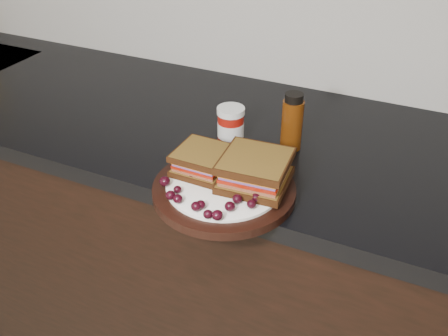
# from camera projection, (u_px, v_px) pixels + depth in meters

# --- Properties ---
(base_cabinets) EXTENTS (3.96, 0.58, 0.86)m
(base_cabinets) POSITION_uv_depth(u_px,v_px,m) (237.00, 271.00, 1.45)
(base_cabinets) COLOR black
(base_cabinets) RESTS_ON ground_plane
(countertop) EXTENTS (3.98, 0.60, 0.04)m
(countertop) POSITION_uv_depth(u_px,v_px,m) (240.00, 137.00, 1.21)
(countertop) COLOR black
(countertop) RESTS_ON base_cabinets
(plate) EXTENTS (0.28, 0.28, 0.02)m
(plate) POSITION_uv_depth(u_px,v_px,m) (224.00, 190.00, 0.97)
(plate) COLOR black
(plate) RESTS_ON countertop
(sandwich_left) EXTENTS (0.10, 0.10, 0.05)m
(sandwich_left) POSITION_uv_depth(u_px,v_px,m) (202.00, 161.00, 0.99)
(sandwich_left) COLOR brown
(sandwich_left) RESTS_ON plate
(sandwich_right) EXTENTS (0.14, 0.14, 0.06)m
(sandwich_right) POSITION_uv_depth(u_px,v_px,m) (255.00, 171.00, 0.95)
(sandwich_right) COLOR brown
(sandwich_right) RESTS_ON plate
(grape_0) EXTENTS (0.02, 0.02, 0.02)m
(grape_0) POSITION_uv_depth(u_px,v_px,m) (165.00, 181.00, 0.96)
(grape_0) COLOR black
(grape_0) RESTS_ON plate
(grape_1) EXTENTS (0.02, 0.02, 0.01)m
(grape_1) POSITION_uv_depth(u_px,v_px,m) (177.00, 189.00, 0.94)
(grape_1) COLOR black
(grape_1) RESTS_ON plate
(grape_2) EXTENTS (0.02, 0.02, 0.02)m
(grape_2) POSITION_uv_depth(u_px,v_px,m) (171.00, 195.00, 0.92)
(grape_2) COLOR black
(grape_2) RESTS_ON plate
(grape_3) EXTENTS (0.02, 0.02, 0.02)m
(grape_3) POSITION_uv_depth(u_px,v_px,m) (178.00, 199.00, 0.91)
(grape_3) COLOR black
(grape_3) RESTS_ON plate
(grape_4) EXTENTS (0.02, 0.02, 0.02)m
(grape_4) POSITION_uv_depth(u_px,v_px,m) (196.00, 206.00, 0.89)
(grape_4) COLOR black
(grape_4) RESTS_ON plate
(grape_5) EXTENTS (0.02, 0.02, 0.02)m
(grape_5) POSITION_uv_depth(u_px,v_px,m) (201.00, 205.00, 0.90)
(grape_5) COLOR black
(grape_5) RESTS_ON plate
(grape_6) EXTENTS (0.02, 0.02, 0.02)m
(grape_6) POSITION_uv_depth(u_px,v_px,m) (208.00, 214.00, 0.87)
(grape_6) COLOR black
(grape_6) RESTS_ON plate
(grape_7) EXTENTS (0.02, 0.02, 0.02)m
(grape_7) POSITION_uv_depth(u_px,v_px,m) (217.00, 215.00, 0.87)
(grape_7) COLOR black
(grape_7) RESTS_ON plate
(grape_8) EXTENTS (0.02, 0.02, 0.02)m
(grape_8) POSITION_uv_depth(u_px,v_px,m) (230.00, 206.00, 0.89)
(grape_8) COLOR black
(grape_8) RESTS_ON plate
(grape_9) EXTENTS (0.02, 0.02, 0.02)m
(grape_9) POSITION_uv_depth(u_px,v_px,m) (237.00, 199.00, 0.91)
(grape_9) COLOR black
(grape_9) RESTS_ON plate
(grape_10) EXTENTS (0.02, 0.02, 0.02)m
(grape_10) POSITION_uv_depth(u_px,v_px,m) (251.00, 204.00, 0.90)
(grape_10) COLOR black
(grape_10) RESTS_ON plate
(grape_11) EXTENTS (0.02, 0.02, 0.02)m
(grape_11) POSITION_uv_depth(u_px,v_px,m) (256.00, 198.00, 0.91)
(grape_11) COLOR black
(grape_11) RESTS_ON plate
(grape_12) EXTENTS (0.02, 0.02, 0.02)m
(grape_12) POSITION_uv_depth(u_px,v_px,m) (263.00, 193.00, 0.92)
(grape_12) COLOR black
(grape_12) RESTS_ON plate
(grape_13) EXTENTS (0.02, 0.02, 0.02)m
(grape_13) POSITION_uv_depth(u_px,v_px,m) (269.00, 183.00, 0.95)
(grape_13) COLOR black
(grape_13) RESTS_ON plate
(grape_14) EXTENTS (0.02, 0.02, 0.02)m
(grape_14) POSITION_uv_depth(u_px,v_px,m) (261.00, 178.00, 0.97)
(grape_14) COLOR black
(grape_14) RESTS_ON plate
(grape_15) EXTENTS (0.02, 0.02, 0.02)m
(grape_15) POSITION_uv_depth(u_px,v_px,m) (254.00, 177.00, 0.97)
(grape_15) COLOR black
(grape_15) RESTS_ON plate
(grape_16) EXTENTS (0.02, 0.02, 0.01)m
(grape_16) POSITION_uv_depth(u_px,v_px,m) (211.00, 161.00, 1.02)
(grape_16) COLOR black
(grape_16) RESTS_ON plate
(grape_17) EXTENTS (0.02, 0.02, 0.02)m
(grape_17) POSITION_uv_depth(u_px,v_px,m) (206.00, 161.00, 1.02)
(grape_17) COLOR black
(grape_17) RESTS_ON plate
(grape_18) EXTENTS (0.02, 0.02, 0.02)m
(grape_18) POSITION_uv_depth(u_px,v_px,m) (191.00, 166.00, 1.00)
(grape_18) COLOR black
(grape_18) RESTS_ON plate
(grape_19) EXTENTS (0.02, 0.02, 0.02)m
(grape_19) POSITION_uv_depth(u_px,v_px,m) (182.00, 167.00, 1.00)
(grape_19) COLOR black
(grape_19) RESTS_ON plate
(grape_20) EXTENTS (0.02, 0.02, 0.01)m
(grape_20) POSITION_uv_depth(u_px,v_px,m) (192.00, 178.00, 0.97)
(grape_20) COLOR black
(grape_20) RESTS_ON plate
(grape_21) EXTENTS (0.02, 0.02, 0.01)m
(grape_21) POSITION_uv_depth(u_px,v_px,m) (213.00, 168.00, 1.00)
(grape_21) COLOR black
(grape_21) RESTS_ON plate
(grape_22) EXTENTS (0.02, 0.02, 0.01)m
(grape_22) POSITION_uv_depth(u_px,v_px,m) (197.00, 167.00, 1.00)
(grape_22) COLOR black
(grape_22) RESTS_ON plate
(grape_23) EXTENTS (0.02, 0.02, 0.02)m
(grape_23) POSITION_uv_depth(u_px,v_px,m) (189.00, 166.00, 1.00)
(grape_23) COLOR black
(grape_23) RESTS_ON plate
(condiment_jar) EXTENTS (0.08, 0.08, 0.09)m
(condiment_jar) POSITION_uv_depth(u_px,v_px,m) (231.00, 126.00, 1.11)
(condiment_jar) COLOR maroon
(condiment_jar) RESTS_ON countertop
(oil_bottle) EXTENTS (0.06, 0.06, 0.13)m
(oil_bottle) POSITION_uv_depth(u_px,v_px,m) (292.00, 121.00, 1.09)
(oil_bottle) COLOR #4C2207
(oil_bottle) RESTS_ON countertop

